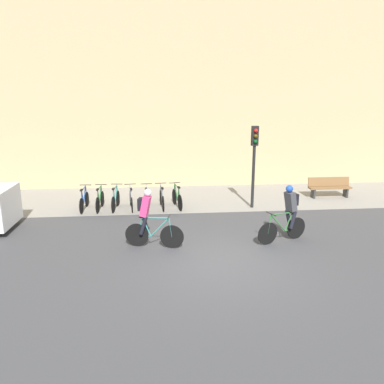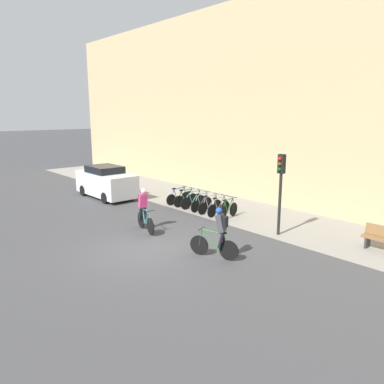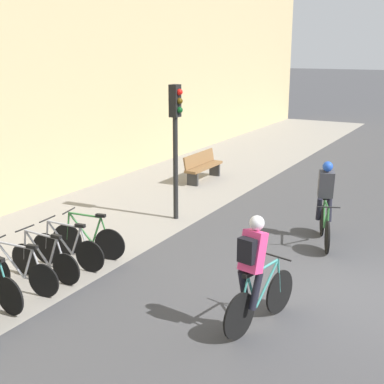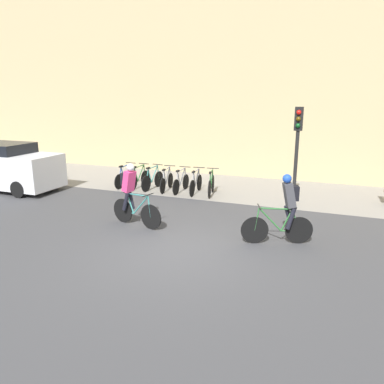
{
  "view_description": "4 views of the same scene",
  "coord_description": "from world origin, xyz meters",
  "px_view_note": "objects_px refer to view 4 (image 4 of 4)",
  "views": [
    {
      "loc": [
        -1.65,
        -9.29,
        4.39
      ],
      "look_at": [
        -0.62,
        2.09,
        1.47
      ],
      "focal_mm": 35.0,
      "sensor_mm": 36.0,
      "label": 1
    },
    {
      "loc": [
        10.74,
        -7.2,
        4.87
      ],
      "look_at": [
        -1.55,
        3.6,
        1.4
      ],
      "focal_mm": 35.0,
      "sensor_mm": 36.0,
      "label": 2
    },
    {
      "loc": [
        -8.8,
        -1.4,
        4.12
      ],
      "look_at": [
        0.39,
        3.66,
        1.27
      ],
      "focal_mm": 50.0,
      "sensor_mm": 36.0,
      "label": 3
    },
    {
      "loc": [
        3.36,
        -7.67,
        3.61
      ],
      "look_at": [
        -0.61,
        2.51,
        0.81
      ],
      "focal_mm": 35.0,
      "sensor_mm": 36.0,
      "label": 4
    }
  ],
  "objects_px": {
    "parked_bike_2": "(153,180)",
    "parked_car": "(7,167)",
    "parked_bike_1": "(139,179)",
    "parked_bike_3": "(167,181)",
    "cyclist_pink": "(131,193)",
    "traffic_light_pole": "(297,138)",
    "parked_bike_0": "(126,178)",
    "cyclist_grey": "(285,208)",
    "parked_bike_6": "(211,185)",
    "parked_bike_5": "(196,184)",
    "parked_bike_4": "(181,182)"
  },
  "relations": [
    {
      "from": "parked_bike_2",
      "to": "parked_car",
      "type": "distance_m",
      "value": 5.76
    },
    {
      "from": "parked_bike_1",
      "to": "parked_bike_3",
      "type": "xyz_separation_m",
      "value": [
        1.23,
        -0.0,
        -0.01
      ]
    },
    {
      "from": "cyclist_pink",
      "to": "parked_bike_1",
      "type": "bearing_deg",
      "value": 116.64
    },
    {
      "from": "parked_bike_3",
      "to": "traffic_light_pole",
      "type": "distance_m",
      "value": 5.26
    },
    {
      "from": "cyclist_pink",
      "to": "parked_bike_1",
      "type": "height_order",
      "value": "cyclist_pink"
    },
    {
      "from": "parked_bike_0",
      "to": "parked_bike_3",
      "type": "distance_m",
      "value": 1.85
    },
    {
      "from": "cyclist_grey",
      "to": "parked_bike_0",
      "type": "bearing_deg",
      "value": 150.61
    },
    {
      "from": "parked_bike_2",
      "to": "cyclist_pink",
      "type": "bearing_deg",
      "value": -70.76
    },
    {
      "from": "parked_bike_3",
      "to": "parked_car",
      "type": "bearing_deg",
      "value": -160.51
    },
    {
      "from": "traffic_light_pole",
      "to": "parked_car",
      "type": "distance_m",
      "value": 11.09
    },
    {
      "from": "traffic_light_pole",
      "to": "parked_bike_6",
      "type": "bearing_deg",
      "value": 174.98
    },
    {
      "from": "parked_bike_5",
      "to": "parked_bike_4",
      "type": "bearing_deg",
      "value": -179.97
    },
    {
      "from": "parked_bike_4",
      "to": "traffic_light_pole",
      "type": "height_order",
      "value": "traffic_light_pole"
    },
    {
      "from": "parked_bike_2",
      "to": "parked_bike_4",
      "type": "relative_size",
      "value": 0.99
    },
    {
      "from": "parked_bike_6",
      "to": "parked_bike_5",
      "type": "bearing_deg",
      "value": -179.88
    },
    {
      "from": "parked_bike_5",
      "to": "parked_bike_1",
      "type": "bearing_deg",
      "value": 179.98
    },
    {
      "from": "parked_bike_3",
      "to": "traffic_light_pole",
      "type": "relative_size",
      "value": 0.49
    },
    {
      "from": "parked_bike_3",
      "to": "parked_bike_6",
      "type": "xyz_separation_m",
      "value": [
        1.85,
        0.0,
        0.01
      ]
    },
    {
      "from": "parked_bike_1",
      "to": "parked_bike_4",
      "type": "bearing_deg",
      "value": -0.03
    },
    {
      "from": "cyclist_pink",
      "to": "parked_bike_3",
      "type": "bearing_deg",
      "value": 101.07
    },
    {
      "from": "parked_bike_5",
      "to": "parked_car",
      "type": "xyz_separation_m",
      "value": [
        -7.18,
        -2.11,
        0.51
      ]
    },
    {
      "from": "parked_bike_0",
      "to": "parked_car",
      "type": "height_order",
      "value": "parked_car"
    },
    {
      "from": "parked_bike_0",
      "to": "parked_car",
      "type": "distance_m",
      "value": 4.64
    },
    {
      "from": "cyclist_pink",
      "to": "parked_bike_6",
      "type": "xyz_separation_m",
      "value": [
        1.06,
        4.03,
        -0.55
      ]
    },
    {
      "from": "parked_bike_0",
      "to": "parked_bike_2",
      "type": "bearing_deg",
      "value": 0.04
    },
    {
      "from": "parked_bike_5",
      "to": "parked_bike_6",
      "type": "bearing_deg",
      "value": 0.12
    },
    {
      "from": "cyclist_pink",
      "to": "parked_bike_5",
      "type": "xyz_separation_m",
      "value": [
        0.44,
        4.03,
        -0.56
      ]
    },
    {
      "from": "parked_bike_0",
      "to": "parked_bike_3",
      "type": "xyz_separation_m",
      "value": [
        1.85,
        -0.0,
        -0.0
      ]
    },
    {
      "from": "parked_bike_5",
      "to": "parked_bike_3",
      "type": "bearing_deg",
      "value": -179.99
    },
    {
      "from": "cyclist_grey",
      "to": "parked_bike_0",
      "type": "relative_size",
      "value": 1.12
    },
    {
      "from": "cyclist_pink",
      "to": "parked_bike_5",
      "type": "bearing_deg",
      "value": 83.72
    },
    {
      "from": "parked_bike_1",
      "to": "parked_bike_3",
      "type": "distance_m",
      "value": 1.23
    },
    {
      "from": "parked_bike_1",
      "to": "parked_car",
      "type": "distance_m",
      "value": 5.19
    },
    {
      "from": "parked_bike_0",
      "to": "traffic_light_pole",
      "type": "distance_m",
      "value": 7.01
    },
    {
      "from": "traffic_light_pole",
      "to": "cyclist_pink",
      "type": "bearing_deg",
      "value": -137.49
    },
    {
      "from": "parked_bike_1",
      "to": "parked_car",
      "type": "bearing_deg",
      "value": -155.93
    },
    {
      "from": "cyclist_grey",
      "to": "cyclist_pink",
      "type": "bearing_deg",
      "value": -178.31
    },
    {
      "from": "parked_bike_1",
      "to": "parked_bike_2",
      "type": "bearing_deg",
      "value": 0.03
    },
    {
      "from": "traffic_light_pole",
      "to": "parked_bike_5",
      "type": "bearing_deg",
      "value": 175.84
    },
    {
      "from": "parked_bike_2",
      "to": "parked_bike_5",
      "type": "bearing_deg",
      "value": -0.03
    },
    {
      "from": "parked_bike_0",
      "to": "parked_bike_3",
      "type": "bearing_deg",
      "value": -0.01
    },
    {
      "from": "parked_bike_5",
      "to": "parked_bike_6",
      "type": "height_order",
      "value": "parked_bike_6"
    },
    {
      "from": "cyclist_pink",
      "to": "parked_bike_3",
      "type": "height_order",
      "value": "cyclist_pink"
    },
    {
      "from": "cyclist_pink",
      "to": "parked_car",
      "type": "bearing_deg",
      "value": 164.1
    },
    {
      "from": "parked_bike_3",
      "to": "parked_bike_4",
      "type": "xyz_separation_m",
      "value": [
        0.61,
        -0.0,
        -0.0
      ]
    },
    {
      "from": "cyclist_pink",
      "to": "parked_car",
      "type": "height_order",
      "value": "parked_car"
    },
    {
      "from": "parked_bike_0",
      "to": "parked_car",
      "type": "relative_size",
      "value": 0.37
    },
    {
      "from": "parked_bike_4",
      "to": "traffic_light_pole",
      "type": "distance_m",
      "value": 4.69
    },
    {
      "from": "parked_bike_4",
      "to": "cyclist_grey",
      "type": "bearing_deg",
      "value": -41.16
    },
    {
      "from": "traffic_light_pole",
      "to": "parked_bike_0",
      "type": "bearing_deg",
      "value": 177.74
    }
  ]
}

